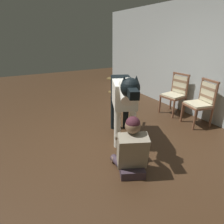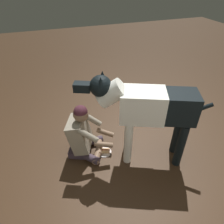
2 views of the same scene
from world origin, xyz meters
name	(u,v)px [view 1 (image 1 of 2)]	position (x,y,z in m)	size (l,w,h in m)	color
ground_plane	(101,146)	(0.00, 0.00, 0.00)	(15.02, 15.02, 0.00)	#3E2818
back_wall	(212,62)	(0.00, 2.62, 1.30)	(8.68, 0.10, 2.60)	#B0B8B8
dining_chair_left_of_pair	(176,92)	(-0.56, 2.29, 0.54)	(0.51, 0.51, 0.98)	brown
dining_chair_right_of_pair	(202,101)	(0.18, 2.29, 0.54)	(0.54, 0.54, 0.98)	brown
person_sitting_on_floor	(132,150)	(0.79, 0.11, 0.35)	(0.73, 0.62, 0.85)	#40323E
large_dog	(124,96)	(-0.01, 0.46, 0.87)	(1.62, 0.82, 1.33)	white
hot_dog_on_plate	(127,156)	(0.51, 0.23, 0.03)	(0.22, 0.22, 0.06)	white
round_side_table	(113,84)	(-2.88, 1.80, 0.29)	(0.39, 0.39, 0.49)	brown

